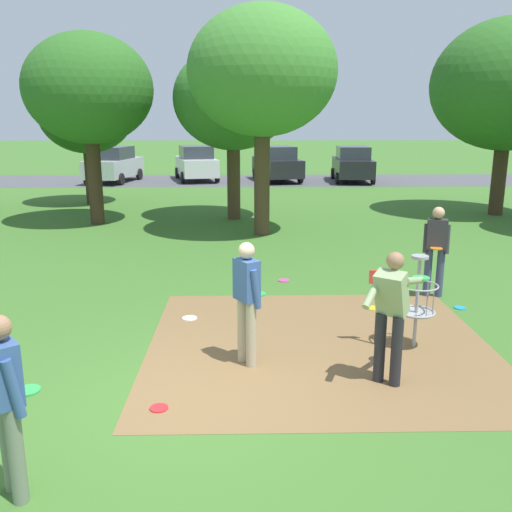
% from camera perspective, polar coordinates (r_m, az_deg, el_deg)
% --- Properties ---
extents(ground_plane, '(160.00, 160.00, 0.00)m').
position_cam_1_polar(ground_plane, '(6.89, -7.27, -14.68)').
color(ground_plane, '#3D6B28').
extents(dirt_tee_pad, '(5.06, 4.77, 0.01)m').
position_cam_1_polar(dirt_tee_pad, '(8.44, 6.49, -9.02)').
color(dirt_tee_pad, brown).
rests_on(dirt_tee_pad, ground).
extents(disc_golf_basket, '(0.98, 0.58, 1.39)m').
position_cam_1_polar(disc_golf_basket, '(8.39, 15.78, -4.16)').
color(disc_golf_basket, '#9E9EA3').
rests_on(disc_golf_basket, ground).
extents(player_foreground_watching, '(0.45, 0.48, 1.71)m').
position_cam_1_polar(player_foreground_watching, '(7.46, -0.94, -4.16)').
color(player_foreground_watching, tan).
rests_on(player_foreground_watching, ground).
extents(player_throwing, '(1.00, 0.75, 1.71)m').
position_cam_1_polar(player_throwing, '(7.11, 13.70, -5.35)').
color(player_throwing, '#232328').
rests_on(player_throwing, ground).
extents(player_waiting_left, '(0.50, 0.44, 1.71)m').
position_cam_1_polar(player_waiting_left, '(10.87, 17.97, 0.95)').
color(player_waiting_left, '#384260').
rests_on(player_waiting_left, ground).
extents(player_waiting_right, '(0.45, 0.47, 1.71)m').
position_cam_1_polar(player_waiting_right, '(5.35, -24.21, -13.05)').
color(player_waiting_right, slate).
rests_on(player_waiting_right, ground).
extents(frisbee_near_basket, '(0.26, 0.26, 0.02)m').
position_cam_1_polar(frisbee_near_basket, '(9.48, -6.82, -6.36)').
color(frisbee_near_basket, white).
rests_on(frisbee_near_basket, ground).
extents(frisbee_by_tee, '(0.24, 0.24, 0.02)m').
position_cam_1_polar(frisbee_by_tee, '(10.12, 11.87, -5.25)').
color(frisbee_by_tee, gold).
rests_on(frisbee_by_tee, ground).
extents(frisbee_mid_grass, '(0.22, 0.22, 0.02)m').
position_cam_1_polar(frisbee_mid_grass, '(6.79, -9.91, -15.12)').
color(frisbee_mid_grass, red).
rests_on(frisbee_mid_grass, ground).
extents(frisbee_far_left, '(0.23, 0.23, 0.02)m').
position_cam_1_polar(frisbee_far_left, '(11.56, 2.86, -2.52)').
color(frisbee_far_left, '#E53D99').
rests_on(frisbee_far_left, ground).
extents(frisbee_far_right, '(0.20, 0.20, 0.02)m').
position_cam_1_polar(frisbee_far_right, '(10.56, 20.20, -5.02)').
color(frisbee_far_right, '#1E93DB').
rests_on(frisbee_far_right, ground).
extents(tree_near_left, '(3.57, 3.57, 5.00)m').
position_cam_1_polar(tree_near_left, '(22.70, -17.03, 13.81)').
color(tree_near_left, '#422D1E').
rests_on(tree_near_left, ground).
extents(tree_near_right, '(3.88, 3.88, 5.80)m').
position_cam_1_polar(tree_near_right, '(18.24, -16.78, 16.01)').
color(tree_near_right, '#422D1E').
rests_on(tree_near_right, ground).
extents(tree_mid_left, '(4.10, 4.10, 6.26)m').
position_cam_1_polar(tree_mid_left, '(15.90, 0.64, 18.29)').
color(tree_mid_left, '#4C3823').
rests_on(tree_mid_left, ground).
extents(tree_mid_right, '(5.07, 5.07, 6.52)m').
position_cam_1_polar(tree_mid_right, '(21.04, 24.47, 15.64)').
color(tree_mid_right, '#422D1E').
rests_on(tree_mid_right, ground).
extents(tree_far_center, '(3.83, 3.83, 5.51)m').
position_cam_1_polar(tree_far_center, '(18.46, -2.38, 15.74)').
color(tree_far_center, '#4C3823').
rests_on(tree_far_center, ground).
extents(parking_lot_strip, '(36.00, 6.00, 0.01)m').
position_cam_1_polar(parking_lot_strip, '(30.49, -2.57, 7.77)').
color(parking_lot_strip, '#4C4C51').
rests_on(parking_lot_strip, ground).
extents(parked_car_leftmost, '(2.51, 4.45, 1.84)m').
position_cam_1_polar(parked_car_leftmost, '(30.51, -14.40, 9.09)').
color(parked_car_leftmost, '#B2B7BC').
rests_on(parked_car_leftmost, ground).
extents(parked_car_center_left, '(2.70, 4.50, 1.84)m').
position_cam_1_polar(parked_car_center_left, '(30.56, -6.15, 9.44)').
color(parked_car_center_left, silver).
rests_on(parked_car_center_left, ground).
extents(parked_car_center_right, '(2.63, 4.48, 1.84)m').
position_cam_1_polar(parked_car_center_right, '(30.04, 2.18, 9.44)').
color(parked_car_center_right, black).
rests_on(parked_car_center_right, ground).
extents(parked_car_rightmost, '(2.18, 4.31, 1.84)m').
position_cam_1_polar(parked_car_rightmost, '(30.25, 9.88, 9.28)').
color(parked_car_rightmost, black).
rests_on(parked_car_rightmost, ground).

